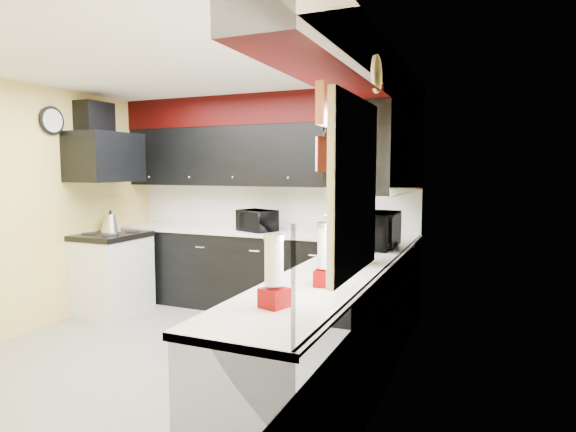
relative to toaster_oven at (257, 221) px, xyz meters
The scene contains 35 objects.
ground 1.78m from the toaster_oven, 90.45° to the right, with size 3.60×3.60×0.00m, color gray.
wall_back 0.41m from the toaster_oven, 91.76° to the left, with size 3.60×0.06×2.50m, color #E0C666.
wall_right 2.30m from the toaster_oven, 38.68° to the right, with size 0.06×3.60×2.50m, color #E0C666.
wall_left 2.32m from the toaster_oven, 141.67° to the right, with size 0.06×3.60×2.50m, color #E0C666.
ceiling 2.03m from the toaster_oven, 90.45° to the right, with size 3.60×3.60×0.06m, color white.
cab_back 0.62m from the toaster_oven, 99.39° to the left, with size 3.60×0.60×0.90m, color black.
cab_right 2.36m from the toaster_oven, 49.32° to the right, with size 0.60×3.00×0.90m, color black.
counter_back 0.16m from the toaster_oven, 99.39° to the left, with size 3.62×0.64×0.04m, color white.
counter_right 2.29m from the toaster_oven, 49.32° to the right, with size 0.64×3.02×0.04m, color white.
splash_back 0.38m from the toaster_oven, 91.80° to the left, with size 3.60×0.02×0.50m, color white.
splash_right 2.29m from the toaster_oven, 38.83° to the right, with size 0.02×3.60×0.50m, color white.
upper_back 0.92m from the toaster_oven, 159.30° to the left, with size 2.60×0.35×0.70m, color black.
upper_right 1.85m from the toaster_oven, 18.24° to the right, with size 0.35×1.80×0.70m, color black.
soffit_back 1.28m from the toaster_oven, 93.43° to the left, with size 3.60×0.36×0.35m, color black.
soffit_right 2.60m from the toaster_oven, 45.05° to the right, with size 0.36×3.24×0.35m, color black.
stove 1.77m from the toaster_oven, 155.72° to the right, with size 0.60×0.75×0.86m, color white.
cooktop 1.67m from the toaster_oven, 155.72° to the right, with size 0.62×0.77×0.06m, color black.
hood 1.85m from the toaster_oven, 156.41° to the right, with size 0.50×0.78×0.55m, color black.
hood_duct 2.15m from the toaster_oven, 158.05° to the right, with size 0.24×0.40×0.40m, color black.
window 2.97m from the toaster_oven, 52.74° to the right, with size 0.03×0.86×0.96m, color white, non-canonical shape.
valance 3.03m from the toaster_oven, 53.61° to the right, with size 0.04×0.88×0.20m, color red.
pan_top 1.24m from the toaster_oven, ahead, with size 0.03×0.22×0.40m, color black, non-canonical shape.
pan_mid 1.06m from the toaster_oven, ahead, with size 0.03×0.28×0.46m, color black, non-canonical shape.
pan_low 1.07m from the toaster_oven, 17.06° to the left, with size 0.03×0.24×0.42m, color black, non-canonical shape.
cut_board 1.11m from the toaster_oven, ahead, with size 0.03×0.26×0.35m, color white.
baskets 2.05m from the toaster_oven, 42.49° to the right, with size 0.27×0.27×0.50m, color brown, non-canonical shape.
clock 2.40m from the toaster_oven, 146.44° to the right, with size 0.03×0.30×0.30m, color black, non-canonical shape.
deco_plate 2.77m from the toaster_oven, 45.37° to the right, with size 0.03×0.24×0.24m, color white, non-canonical shape.
toaster_oven is the anchor object (origin of this frame).
microwave 1.61m from the toaster_oven, 22.42° to the right, with size 0.58×0.39×0.32m, color black.
utensil_crock 1.10m from the toaster_oven, ahead, with size 0.17×0.17×0.18m, color white.
knife_block 1.09m from the toaster_oven, ahead, with size 0.10×0.14×0.23m, color black.
kettle 1.72m from the toaster_oven, 160.67° to the right, with size 0.23×0.23×0.20m, color silver, non-canonical shape.
dispenser_a 2.68m from the toaster_oven, 54.40° to the right, with size 0.13×0.13×0.35m, color #570B10, non-canonical shape.
dispenser_b 3.08m from the toaster_oven, 61.69° to the right, with size 0.12×0.12×0.33m, color #5A0002, non-canonical shape.
Camera 1 is at (2.47, -3.46, 1.64)m, focal length 30.00 mm.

